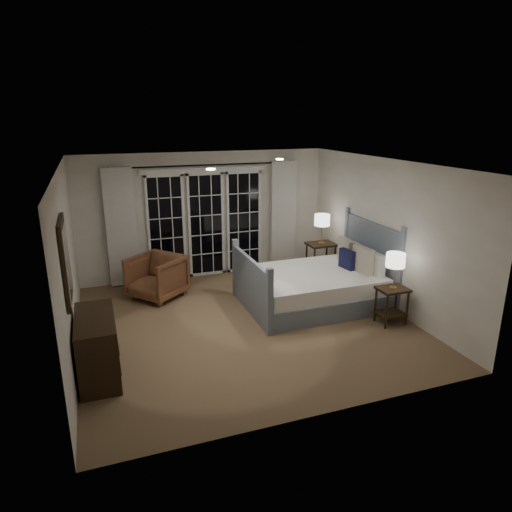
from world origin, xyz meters
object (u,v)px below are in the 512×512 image
object	(u,v)px
lamp_right	(322,220)
dresser	(97,346)
bed	(316,285)
nightstand_right	(321,255)
armchair	(157,277)
nightstand_left	(392,300)
lamp_left	(396,261)

from	to	relation	value
lamp_right	dresser	size ratio (longest dim) A/B	0.52
bed	lamp_right	size ratio (longest dim) A/B	3.99
nightstand_right	armchair	distance (m)	3.29
bed	armchair	xyz separation A→B (m)	(-2.57, 1.23, 0.05)
bed	armchair	world-z (taller)	bed
nightstand_left	dresser	distance (m)	4.39
nightstand_right	lamp_left	xyz separation A→B (m)	(0.03, -2.34, 0.57)
nightstand_left	bed	bearing A→B (deg)	123.89
nightstand_left	dresser	xyz separation A→B (m)	(-4.39, -0.03, 0.01)
nightstand_left	lamp_left	xyz separation A→B (m)	(0.00, -0.00, 0.66)
lamp_right	armchair	distance (m)	3.38
nightstand_left	armchair	xyz separation A→B (m)	(-3.32, 2.35, 0.00)
bed	dresser	distance (m)	3.82
armchair	bed	bearing A→B (deg)	24.52
nightstand_right	armchair	bearing A→B (deg)	179.81
lamp_left	armchair	bearing A→B (deg)	144.75
nightstand_left	dresser	world-z (taller)	dresser
nightstand_right	dresser	world-z (taller)	dresser
bed	dresser	xyz separation A→B (m)	(-3.64, -1.14, 0.06)
lamp_right	nightstand_left	bearing A→B (deg)	-89.18
bed	lamp_left	world-z (taller)	bed
lamp_right	bed	bearing A→B (deg)	-120.47
nightstand_left	lamp_left	distance (m)	0.66
armchair	dresser	size ratio (longest dim) A/B	0.76
nightstand_left	armchair	bearing A→B (deg)	144.75
bed	lamp_right	xyz separation A→B (m)	(0.72, 1.22, 0.84)
nightstand_right	lamp_right	distance (m)	0.71
nightstand_right	armchair	xyz separation A→B (m)	(-3.29, 0.01, -0.08)
lamp_right	armchair	size ratio (longest dim) A/B	0.69
nightstand_right	dresser	size ratio (longest dim) A/B	0.63
lamp_right	dresser	bearing A→B (deg)	-151.55
dresser	armchair	bearing A→B (deg)	65.69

